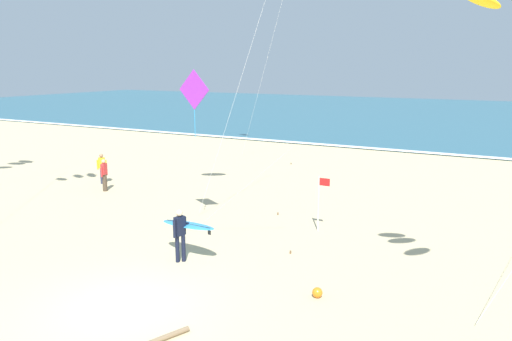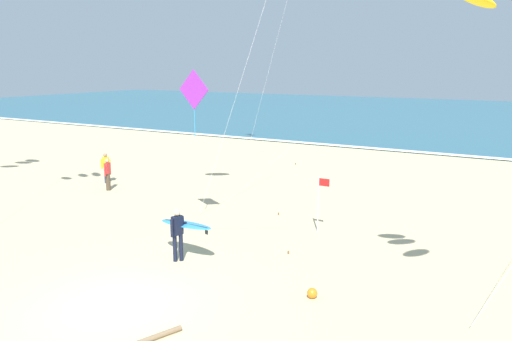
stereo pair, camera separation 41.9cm
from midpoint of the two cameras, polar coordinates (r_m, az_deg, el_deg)
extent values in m
plane|color=#CCB789|center=(13.99, -15.74, -14.50)|extent=(160.00, 160.00, 0.00)
cube|color=#2D6075|center=(66.95, 20.76, 5.84)|extent=(160.00, 60.00, 0.08)
cube|color=white|center=(37.94, 14.43, 2.30)|extent=(160.00, 0.83, 0.01)
cylinder|color=black|center=(16.31, -9.58, -8.67)|extent=(0.13, 0.13, 0.88)
cylinder|color=black|center=(16.34, -8.90, -8.61)|extent=(0.13, 0.13, 0.88)
cube|color=black|center=(16.08, -9.32, -6.17)|extent=(0.25, 0.37, 0.60)
cube|color=yellow|center=(16.14, -9.59, -5.96)|extent=(0.04, 0.20, 0.32)
sphere|color=beige|center=(15.96, -9.37, -4.73)|extent=(0.21, 0.21, 0.21)
cylinder|color=black|center=(15.95, -9.92, -6.50)|extent=(0.09, 0.09, 0.56)
cylinder|color=black|center=(16.20, -8.75, -5.61)|extent=(0.09, 0.09, 0.26)
cylinder|color=black|center=(16.34, -8.65, -5.93)|extent=(0.26, 0.12, 0.14)
ellipsoid|color=#3399D8|center=(16.34, -8.40, -6.07)|extent=(2.24, 0.92, 0.18)
cube|color=#333333|center=(16.33, -8.40, -5.95)|extent=(1.89, 0.31, 0.11)
cube|color=#262628|center=(15.75, -6.04, -6.96)|extent=(0.12, 0.03, 0.14)
cylinder|color=silver|center=(32.33, 0.74, 11.96)|extent=(3.97, 0.68, 12.18)
cylinder|color=brown|center=(31.74, 3.59, 0.79)|extent=(0.06, 0.06, 0.10)
cylinder|color=silver|center=(20.17, -2.68, 9.13)|extent=(2.84, 1.64, 10.13)
cylinder|color=brown|center=(21.07, 1.90, -4.89)|extent=(0.06, 0.06, 0.10)
cube|color=purple|center=(18.39, -7.64, 9.01)|extent=(1.40, 0.22, 1.41)
cylinder|color=#2D99DB|center=(18.49, -7.54, 5.29)|extent=(0.02, 0.02, 0.99)
cylinder|color=silver|center=(17.54, -2.43, -2.33)|extent=(4.11, 0.56, 3.45)
cylinder|color=brown|center=(16.92, 3.18, -9.17)|extent=(0.06, 0.06, 0.10)
cylinder|color=#4C3D2D|center=(26.05, -17.10, -1.32)|extent=(0.22, 0.22, 0.84)
cube|color=red|center=(25.91, -17.19, 0.16)|extent=(0.24, 0.35, 0.54)
sphere|color=tan|center=(25.84, -17.24, 0.99)|extent=(0.20, 0.20, 0.20)
cylinder|color=red|center=(25.76, -17.44, -0.14)|extent=(0.08, 0.08, 0.50)
cylinder|color=red|center=(26.10, -16.91, 0.04)|extent=(0.08, 0.08, 0.50)
cylinder|color=#2D334C|center=(27.72, -17.31, -0.57)|extent=(0.22, 0.22, 0.84)
cube|color=gold|center=(27.59, -17.40, 0.83)|extent=(0.36, 0.34, 0.54)
sphere|color=#A87A59|center=(27.52, -17.44, 1.61)|extent=(0.20, 0.20, 0.20)
cylinder|color=gold|center=(27.58, -16.95, 0.65)|extent=(0.08, 0.08, 0.50)
cylinder|color=gold|center=(27.63, -17.81, 0.61)|extent=(0.08, 0.08, 0.50)
cylinder|color=silver|center=(18.94, 6.41, -3.74)|extent=(0.05, 0.05, 2.10)
cube|color=red|center=(18.65, 7.09, -1.30)|extent=(0.40, 0.02, 0.28)
sphere|color=orange|center=(13.97, 6.04, -13.50)|extent=(0.28, 0.28, 0.28)
cylinder|color=#846B4C|center=(12.19, -11.89, -18.14)|extent=(0.69, 1.48, 0.13)
camera|label=1|loc=(0.21, -90.62, -0.13)|focal=35.55mm
camera|label=2|loc=(0.21, 89.38, 0.13)|focal=35.55mm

